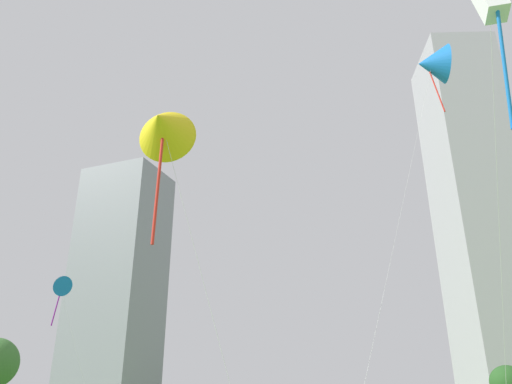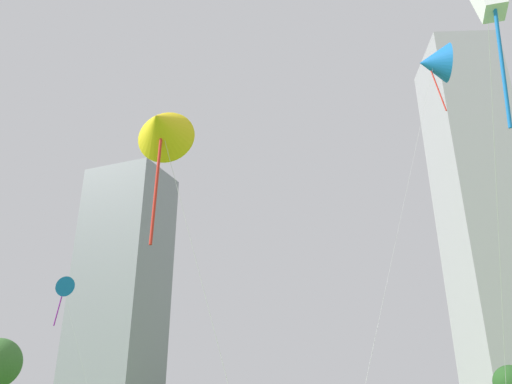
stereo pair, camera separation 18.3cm
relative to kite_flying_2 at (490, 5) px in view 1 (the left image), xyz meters
The scene contains 7 objects.
kite_flying_2 is the anchor object (origin of this frame).
kite_flying_3 24.03m from the kite_flying_2, 81.30° to the left, with size 9.16×8.28×27.06m.
kite_flying_6 10.66m from the kite_flying_2, 168.54° to the left, with size 4.16×2.12×12.01m.
kite_flying_8 35.89m from the kite_flying_2, 137.09° to the left, with size 5.20×2.49×12.19m.
park_tree_1 41.81m from the kite_flying_2, 76.12° to the left, with size 3.20×3.20×6.05m.
distant_highrise_0 101.07m from the kite_flying_2, 74.84° to the left, with size 14.32×17.89×80.46m, color #A8A8AD.
distant_highrise_1 137.23m from the kite_flying_2, 118.42° to the left, with size 21.23×18.09×67.48m, color gray.
Camera 1 is at (4.43, -15.18, 2.14)m, focal length 35.86 mm.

